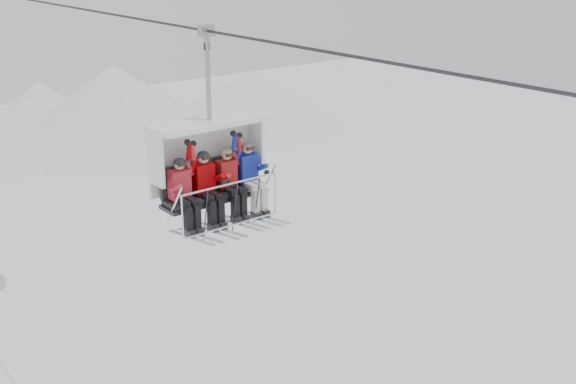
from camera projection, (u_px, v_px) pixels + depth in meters
haul_cable at (288, 45)px, 12.14m from camera, size 0.06×50.00×0.06m
chairlift_carrier at (208, 157)px, 14.97m from camera, size 2.49×1.17×3.98m
skier_far_left at (183, 192)px, 14.43m from camera, size 0.41×1.69×1.63m
skier_center_left at (206, 185)px, 14.76m from camera, size 0.43×1.69×1.69m
skier_center_right at (230, 181)px, 15.10m from camera, size 0.40×1.69×1.61m
skier_far_right at (250, 175)px, 15.41m from camera, size 0.43×1.69×1.69m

